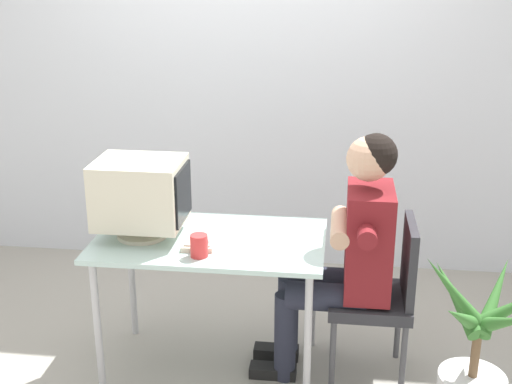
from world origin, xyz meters
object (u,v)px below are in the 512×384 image
desk (210,251)px  office_chair (382,290)px  potted_plant (474,366)px  desk_mug (199,245)px  crt_monitor (141,193)px  person_seated (348,248)px  keyboard (203,234)px

desk → office_chair: (0.85, 0.04, -0.18)m
potted_plant → desk_mug: (-1.25, 0.12, 0.46)m
desk → office_chair: bearing=2.9°
crt_monitor → office_chair: bearing=3.0°
potted_plant → person_seated: bearing=146.6°
keyboard → person_seated: person_seated is taller
office_chair → potted_plant: same height
keyboard → desk_mug: bearing=-82.1°
keyboard → potted_plant: bearing=-15.1°
crt_monitor → keyboard: bearing=6.4°
keyboard → potted_plant: size_ratio=0.48×
keyboard → office_chair: office_chair is taller
person_seated → desk: bearing=-176.4°
office_chair → desk_mug: office_chair is taller
desk → potted_plant: 1.33m
potted_plant → desk_mug: 1.34m
potted_plant → crt_monitor: bearing=168.7°
office_chair → crt_monitor: bearing=-177.0°
desk → desk_mug: desk_mug is taller
crt_monitor → office_chair: size_ratio=0.51×
person_seated → office_chair: bearing=0.0°
office_chair → person_seated: size_ratio=0.66×
desk → office_chair: size_ratio=1.33×
desk → desk_mug: bearing=-92.1°
keyboard → office_chair: bearing=1.8°
office_chair → desk_mug: (-0.86, -0.26, 0.31)m
potted_plant → desk_mug: potted_plant is taller
desk → potted_plant: potted_plant is taller
potted_plant → desk_mug: bearing=174.6°
crt_monitor → desk_mug: size_ratio=4.03×
potted_plant → desk_mug: size_ratio=7.97×
desk_mug → potted_plant: bearing=-5.4°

